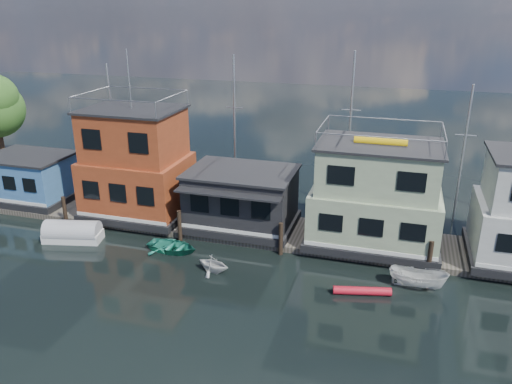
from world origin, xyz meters
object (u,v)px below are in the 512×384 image
(houseboat_blue, at_px, (31,178))
(houseboat_dark, at_px, (242,198))
(motorboat, at_px, (418,279))
(red_kayak, at_px, (362,291))
(dinghy_teal, at_px, (172,247))
(tarp_runabout, at_px, (73,233))
(houseboat_green, at_px, (376,197))
(houseboat_red, at_px, (137,165))
(dinghy_white, at_px, (213,264))

(houseboat_blue, relative_size, houseboat_dark, 0.86)
(houseboat_dark, bearing_deg, motorboat, -20.91)
(motorboat, bearing_deg, red_kayak, 121.83)
(dinghy_teal, relative_size, red_kayak, 1.06)
(tarp_runabout, bearing_deg, houseboat_dark, 12.14)
(houseboat_green, bearing_deg, houseboat_dark, -179.88)
(houseboat_red, relative_size, dinghy_white, 5.72)
(motorboat, xyz_separation_m, tarp_runabout, (-22.34, -0.30, -0.04))
(houseboat_dark, bearing_deg, houseboat_red, 179.86)
(houseboat_green, xyz_separation_m, dinghy_white, (-8.85, -6.09, -3.00))
(houseboat_dark, relative_size, motorboat, 2.29)
(houseboat_green, distance_m, red_kayak, 6.95)
(houseboat_red, xyz_separation_m, houseboat_green, (17.00, 0.00, -0.55))
(dinghy_white, distance_m, dinghy_teal, 3.88)
(houseboat_dark, bearing_deg, houseboat_green, 0.12)
(houseboat_dark, relative_size, dinghy_teal, 2.20)
(houseboat_red, relative_size, red_kayak, 3.74)
(houseboat_red, height_order, tarp_runabout, houseboat_red)
(houseboat_blue, bearing_deg, houseboat_red, 0.00)
(motorboat, distance_m, tarp_runabout, 22.35)
(houseboat_red, distance_m, motorboat, 20.69)
(houseboat_green, bearing_deg, dinghy_teal, -160.43)
(houseboat_blue, height_order, dinghy_white, houseboat_blue)
(dinghy_teal, bearing_deg, dinghy_white, -112.75)
(houseboat_blue, height_order, houseboat_green, houseboat_green)
(houseboat_green, relative_size, motorboat, 2.60)
(houseboat_blue, distance_m, motorboat, 29.77)
(houseboat_blue, distance_m, houseboat_red, 9.69)
(tarp_runabout, bearing_deg, houseboat_red, 50.44)
(houseboat_red, bearing_deg, houseboat_green, 0.00)
(dinghy_teal, height_order, red_kayak, dinghy_teal)
(houseboat_dark, height_order, tarp_runabout, houseboat_dark)
(houseboat_green, distance_m, dinghy_white, 11.15)
(houseboat_blue, height_order, tarp_runabout, houseboat_blue)
(houseboat_dark, xyz_separation_m, tarp_runabout, (-10.46, -4.84, -1.84))
(dinghy_white, xyz_separation_m, dinghy_teal, (-3.48, 1.70, -0.20))
(houseboat_dark, bearing_deg, houseboat_blue, 179.94)
(houseboat_red, relative_size, tarp_runabout, 2.92)
(tarp_runabout, distance_m, red_kayak, 19.46)
(motorboat, height_order, dinghy_white, motorboat)
(houseboat_blue, xyz_separation_m, houseboat_dark, (17.50, -0.02, 0.21))
(motorboat, bearing_deg, houseboat_dark, 73.05)
(houseboat_red, bearing_deg, tarp_runabout, -116.89)
(motorboat, bearing_deg, dinghy_teal, 93.30)
(red_kayak, bearing_deg, houseboat_green, 76.71)
(houseboat_blue, relative_size, dinghy_teal, 1.90)
(houseboat_blue, xyz_separation_m, dinghy_teal, (14.17, -4.38, -1.86))
(houseboat_dark, xyz_separation_m, red_kayak, (8.95, -6.09, -2.18))
(dinghy_white, bearing_deg, houseboat_green, -43.46)
(dinghy_white, xyz_separation_m, red_kayak, (8.80, -0.02, -0.31))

